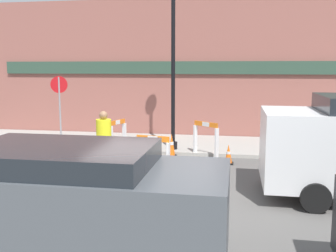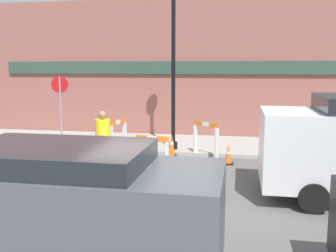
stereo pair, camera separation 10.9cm
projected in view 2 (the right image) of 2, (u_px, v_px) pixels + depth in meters
The scene contains 16 objects.
ground_plane at pixel (155, 204), 8.24m from camera, with size 60.00×60.00×0.00m, color #565451.
sidewalk_slab at pixel (191, 144), 14.22m from camera, with size 18.00×3.33×0.11m.
storefront_facade at pixel (197, 69), 15.51m from camera, with size 18.00×0.22×5.50m.
streetlamp_post at pixel (173, 30), 12.56m from camera, with size 0.44×0.44×6.16m.
stop_sign at pixel (60, 98), 14.05m from camera, with size 0.59×0.16×2.40m.
barricade_0 at pixel (118, 136), 12.77m from camera, with size 0.39×0.77×1.14m.
barricade_1 at pixel (152, 155), 10.04m from camera, with size 0.90×0.28×1.11m.
barricade_2 at pixel (206, 138), 12.25m from camera, with size 0.84×0.66×1.15m.
traffic_cone_0 at pixel (146, 145), 12.69m from camera, with size 0.30×0.30×0.66m.
traffic_cone_1 at pixel (118, 158), 11.13m from camera, with size 0.30×0.30×0.58m.
traffic_cone_2 at pixel (97, 162), 10.48m from camera, with size 0.30×0.30×0.69m.
traffic_cone_3 at pixel (228, 155), 11.54m from camera, with size 0.30×0.30×0.59m.
traffic_cone_4 at pixel (105, 155), 11.49m from camera, with size 0.30×0.30×0.56m.
traffic_cone_5 at pixel (172, 145), 12.54m from camera, with size 0.30×0.30×0.73m.
person_worker at pixel (103, 146), 9.39m from camera, with size 0.46×0.46×1.81m.
parked_car_1 at pixel (57, 203), 5.30m from camera, with size 4.45×1.94×1.82m.
Camera 2 is at (1.70, -7.72, 2.85)m, focal length 42.00 mm.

